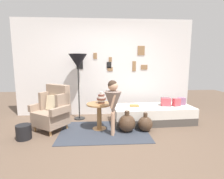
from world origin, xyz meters
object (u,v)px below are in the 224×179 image
person_child (113,101)px  demijohn_far (145,124)px  floor_lamp (78,63)px  book_on_daybed (134,106)px  vase_striped (101,98)px  side_table (99,111)px  demijohn_near (127,123)px  armchair (53,110)px  daybed (153,114)px  magazine_basket (24,132)px

person_child → demijohn_far: (0.70, 0.15, -0.55)m
floor_lamp → person_child: bearing=-53.6°
book_on_daybed → demijohn_far: (0.13, -0.57, -0.25)m
demijohn_far → book_on_daybed: bearing=102.7°
vase_striped → demijohn_far: vase_striped is taller
side_table → person_child: bearing=-49.8°
demijohn_near → demijohn_far: (0.39, 0.01, -0.02)m
armchair → book_on_daybed: size_ratio=4.41×
floor_lamp → book_on_daybed: size_ratio=7.54×
daybed → book_on_daybed: bearing=177.0°
daybed → floor_lamp: 2.24m
armchair → person_child: size_ratio=0.87×
daybed → book_on_daybed: book_on_daybed is taller
side_table → magazine_basket: bearing=-163.8°
side_table → book_on_daybed: 0.94m
daybed → book_on_daybed: size_ratio=8.83×
floor_lamp → side_table: bearing=-55.4°
armchair → floor_lamp: size_ratio=0.58×
floor_lamp → magazine_basket: size_ratio=5.93×
armchair → magazine_basket: size_ratio=3.46×
book_on_daybed → demijohn_near: size_ratio=0.49×
floor_lamp → magazine_basket: (-0.91, -1.17, -1.30)m
floor_lamp → demijohn_far: bearing=-31.8°
demijohn_far → person_child: bearing=-167.6°
side_table → person_child: person_child is taller
armchair → magazine_basket: armchair is taller
daybed → person_child: size_ratio=1.75×
floor_lamp → person_child: 1.53m
armchair → person_child: person_child is taller
daybed → person_child: person_child is taller
daybed → side_table: bearing=-163.8°
side_table → floor_lamp: floor_lamp is taller
book_on_daybed → side_table: bearing=-154.7°
floor_lamp → magazine_basket: floor_lamp is taller
daybed → side_table: 1.37m
daybed → magazine_basket: size_ratio=6.94×
vase_striped → magazine_basket: (-1.48, -0.46, -0.54)m
vase_striped → demijohn_near: (0.53, -0.22, -0.49)m
daybed → demijohn_far: size_ratio=4.84×
magazine_basket → side_table: bearing=16.2°
vase_striped → demijohn_near: bearing=-22.5°
vase_striped → magazine_basket: bearing=-162.8°
vase_striped → demijohn_near: vase_striped is taller
floor_lamp → demijohn_near: floor_lamp is taller
book_on_daybed → demijohn_near: 0.68m
armchair → side_table: (1.00, -0.07, -0.03)m
side_table → magazine_basket: side_table is taller
vase_striped → person_child: 0.43m
side_table → vase_striped: bearing=39.7°
person_child → demijohn_near: 0.62m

